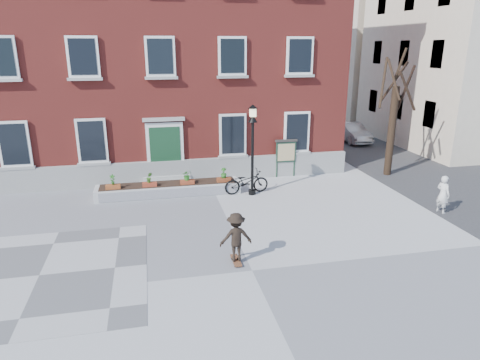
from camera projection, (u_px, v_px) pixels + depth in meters
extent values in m
plane|color=#A1A1A4|center=(252.00, 271.00, 12.44)|extent=(100.00, 100.00, 0.00)
cube|color=#58575A|center=(39.00, 275.00, 12.17)|extent=(6.00, 6.00, 0.01)
imported|color=black|center=(246.00, 182.00, 18.81)|extent=(2.05, 0.89, 1.05)
imported|color=#A6A8AA|center=(352.00, 132.00, 28.97)|extent=(1.38, 3.85, 1.27)
imported|color=silver|center=(443.00, 194.00, 16.54)|extent=(0.50, 0.63, 1.51)
cube|color=maroon|center=(157.00, 50.00, 23.28)|extent=(18.00, 10.00, 12.00)
cube|color=gray|center=(167.00, 172.00, 20.15)|extent=(18.00, 0.24, 1.10)
cube|color=#A8A8A3|center=(167.00, 182.00, 20.16)|extent=(2.60, 0.80, 0.20)
cube|color=#ABAAA5|center=(167.00, 177.00, 20.24)|extent=(2.20, 0.50, 0.20)
cube|color=silver|center=(165.00, 149.00, 19.86)|extent=(1.70, 0.12, 2.50)
cube|color=#153C22|center=(165.00, 152.00, 19.84)|extent=(1.40, 0.06, 2.30)
cube|color=#A2A19C|center=(164.00, 119.00, 19.40)|extent=(1.90, 0.25, 0.15)
cube|color=silver|center=(14.00, 144.00, 18.39)|extent=(1.30, 0.10, 2.00)
cube|color=black|center=(14.00, 144.00, 18.34)|extent=(1.08, 0.04, 1.78)
cube|color=gray|center=(18.00, 168.00, 18.65)|extent=(1.44, 0.20, 0.12)
cube|color=silver|center=(0.00, 57.00, 17.31)|extent=(1.30, 0.10, 1.70)
cube|color=black|center=(0.00, 57.00, 17.26)|extent=(1.08, 0.04, 1.48)
cube|color=#ACACA7|center=(3.00, 80.00, 17.52)|extent=(1.44, 0.20, 0.12)
cube|color=silver|center=(92.00, 141.00, 19.03)|extent=(1.30, 0.10, 2.00)
cube|color=black|center=(92.00, 141.00, 18.98)|extent=(1.08, 0.04, 1.78)
cube|color=#9C9C97|center=(94.00, 164.00, 19.29)|extent=(1.44, 0.20, 0.12)
cube|color=white|center=(83.00, 57.00, 17.95)|extent=(1.30, 0.10, 1.70)
cube|color=black|center=(83.00, 57.00, 17.90)|extent=(1.08, 0.04, 1.48)
cube|color=#A4A59F|center=(85.00, 79.00, 18.16)|extent=(1.44, 0.20, 0.12)
cube|color=white|center=(160.00, 56.00, 18.59)|extent=(1.30, 0.10, 1.70)
cube|color=black|center=(160.00, 56.00, 18.54)|extent=(1.08, 0.04, 1.48)
cube|color=#9E9E99|center=(161.00, 78.00, 18.81)|extent=(1.44, 0.20, 0.12)
cube|color=silver|center=(233.00, 135.00, 20.31)|extent=(1.30, 0.10, 2.00)
cube|color=black|center=(233.00, 135.00, 20.27)|extent=(1.08, 0.04, 1.78)
cube|color=#969692|center=(233.00, 157.00, 20.58)|extent=(1.44, 0.20, 0.12)
cube|color=white|center=(232.00, 56.00, 19.23)|extent=(1.30, 0.10, 1.70)
cube|color=black|center=(233.00, 56.00, 19.18)|extent=(1.08, 0.04, 1.48)
cube|color=gray|center=(233.00, 77.00, 19.45)|extent=(1.44, 0.20, 0.12)
cube|color=white|center=(297.00, 132.00, 20.95)|extent=(1.30, 0.10, 2.00)
cube|color=black|center=(297.00, 132.00, 20.91)|extent=(1.08, 0.04, 1.78)
cube|color=gray|center=(296.00, 153.00, 21.22)|extent=(1.44, 0.20, 0.12)
cube|color=white|center=(300.00, 56.00, 19.87)|extent=(1.30, 0.10, 1.70)
cube|color=black|center=(300.00, 56.00, 19.82)|extent=(1.08, 0.04, 1.48)
cube|color=#A1A19C|center=(299.00, 76.00, 20.09)|extent=(1.44, 0.20, 0.12)
cube|color=silver|center=(169.00, 189.00, 18.67)|extent=(6.20, 1.10, 0.50)
cube|color=silver|center=(170.00, 193.00, 18.15)|extent=(5.80, 0.02, 0.40)
cube|color=black|center=(169.00, 184.00, 18.60)|extent=(5.80, 0.90, 0.06)
cube|color=brown|center=(113.00, 187.00, 17.87)|extent=(0.60, 0.25, 0.20)
imported|color=#235F1C|center=(112.00, 180.00, 17.78)|extent=(0.24, 0.24, 0.45)
cube|color=maroon|center=(150.00, 185.00, 18.17)|extent=(0.60, 0.25, 0.20)
imported|color=#376B20|center=(149.00, 177.00, 18.08)|extent=(0.25, 0.25, 0.45)
cube|color=brown|center=(187.00, 182.00, 18.50)|extent=(0.60, 0.25, 0.20)
imported|color=#286C20|center=(187.00, 175.00, 18.40)|extent=(0.40, 0.40, 0.45)
cube|color=brown|center=(224.00, 180.00, 18.82)|extent=(0.60, 0.25, 0.20)
imported|color=#25621D|center=(224.00, 173.00, 18.72)|extent=(0.25, 0.25, 0.45)
cylinder|color=black|center=(391.00, 132.00, 21.04)|extent=(0.36, 0.36, 4.40)
cylinder|color=black|center=(406.00, 88.00, 20.51)|extent=(0.12, 1.12, 2.23)
cylinder|color=black|center=(394.00, 82.00, 20.85)|extent=(1.18, 0.49, 1.97)
cylinder|color=#302115|center=(383.00, 83.00, 20.57)|extent=(0.88, 1.14, 2.35)
cylinder|color=#322216|center=(394.00, 80.00, 20.01)|extent=(0.60, 0.77, 1.90)
cylinder|color=#301F15|center=(407.00, 91.00, 19.88)|extent=(1.39, 0.55, 1.95)
cylinder|color=#2F2015|center=(400.00, 65.00, 20.24)|extent=(0.43, 0.48, 1.58)
cube|color=#3B3B3D|center=(352.00, 134.00, 31.62)|extent=(8.00, 36.00, 0.01)
cube|color=beige|center=(477.00, 33.00, 26.99)|extent=(10.00, 11.00, 14.00)
cube|color=beige|center=(379.00, 43.00, 38.33)|extent=(10.00, 11.00, 13.00)
cube|color=black|center=(430.00, 114.00, 24.37)|extent=(0.08, 1.00, 1.50)
cube|color=black|center=(398.00, 107.00, 27.35)|extent=(0.08, 1.00, 1.50)
cube|color=black|center=(373.00, 101.00, 30.33)|extent=(0.08, 1.00, 1.50)
cube|color=black|center=(438.00, 54.00, 23.37)|extent=(0.08, 1.00, 1.50)
cube|color=black|center=(404.00, 53.00, 26.36)|extent=(0.08, 1.00, 1.50)
cube|color=black|center=(378.00, 52.00, 29.34)|extent=(0.08, 1.00, 1.50)
cube|color=black|center=(383.00, 2.00, 28.38)|extent=(0.08, 1.00, 1.50)
cylinder|color=black|center=(252.00, 192.00, 18.79)|extent=(0.32, 0.32, 0.20)
cylinder|color=black|center=(252.00, 159.00, 18.33)|extent=(0.12, 0.12, 3.20)
cone|color=black|center=(253.00, 118.00, 17.81)|extent=(0.40, 0.40, 0.30)
cube|color=beige|center=(253.00, 112.00, 17.73)|extent=(0.24, 0.24, 0.34)
cone|color=black|center=(253.00, 106.00, 17.66)|extent=(0.40, 0.40, 0.16)
cylinder|color=#1A3522|center=(277.00, 159.00, 21.02)|extent=(0.08, 0.08, 1.80)
cylinder|color=#1A3524|center=(294.00, 158.00, 21.20)|extent=(0.08, 0.08, 1.80)
cube|color=#193325|center=(286.00, 152.00, 21.01)|extent=(1.00, 0.10, 1.00)
cube|color=beige|center=(286.00, 152.00, 20.95)|extent=(0.85, 0.02, 0.85)
cube|color=#393431|center=(286.00, 141.00, 20.83)|extent=(1.10, 0.16, 0.10)
cube|color=brown|center=(236.00, 260.00, 12.91)|extent=(0.22, 0.78, 0.03)
cylinder|color=black|center=(235.00, 266.00, 12.64)|extent=(0.03, 0.05, 0.05)
cylinder|color=black|center=(241.00, 265.00, 12.68)|extent=(0.03, 0.05, 0.05)
cylinder|color=black|center=(231.00, 257.00, 13.16)|extent=(0.03, 0.05, 0.05)
cylinder|color=black|center=(237.00, 257.00, 13.20)|extent=(0.03, 0.05, 0.05)
imported|color=black|center=(236.00, 237.00, 12.68)|extent=(0.99, 0.58, 1.51)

